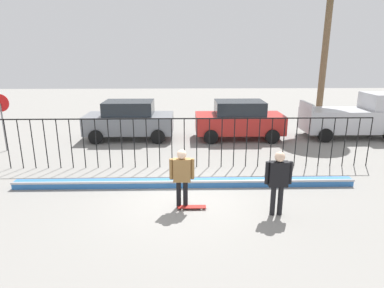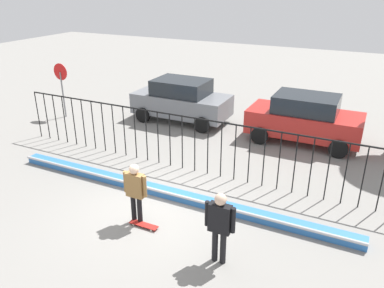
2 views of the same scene
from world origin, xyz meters
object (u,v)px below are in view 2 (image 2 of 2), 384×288
at_px(stop_sign, 62,83).
at_px(parked_car_gray, 182,100).
at_px(skateboard, 144,225).
at_px(parked_car_red, 304,118).
at_px(camera_operator, 220,222).
at_px(skateboarder, 135,188).

bearing_deg(stop_sign, parked_car_gray, 20.33).
xyz_separation_m(skateboard, parked_car_gray, (-2.91, 7.73, 0.91)).
bearing_deg(parked_car_red, parked_car_gray, -176.45).
distance_m(camera_operator, parked_car_red, 8.02).
xyz_separation_m(parked_car_red, stop_sign, (-10.59, -1.81, 0.64)).
bearing_deg(parked_car_gray, skateboarder, -72.52).
bearing_deg(parked_car_red, skateboard, -103.79).
xyz_separation_m(parked_car_gray, stop_sign, (-5.15, -1.91, 0.64)).
bearing_deg(skateboarder, skateboard, -30.26).
bearing_deg(stop_sign, camera_operator, -30.97).
distance_m(skateboard, camera_operator, 2.50).
xyz_separation_m(camera_operator, stop_sign, (-10.32, 6.20, 0.55)).
relative_size(camera_operator, parked_car_gray, 0.41).
bearing_deg(stop_sign, skateboard, -35.84).
bearing_deg(skateboard, skateboarder, 164.31).
relative_size(skateboard, camera_operator, 0.45).
xyz_separation_m(skateboarder, camera_operator, (2.53, -0.48, 0.04)).
bearing_deg(camera_operator, stop_sign, -31.93).
height_order(skateboarder, stop_sign, stop_sign).
xyz_separation_m(skateboard, stop_sign, (-8.06, 5.82, 1.56)).
bearing_deg(camera_operator, parked_car_red, -92.86).
relative_size(skateboard, stop_sign, 0.32).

